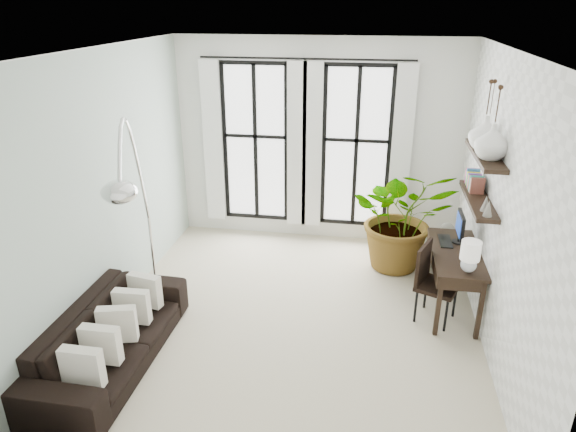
% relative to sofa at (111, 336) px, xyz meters
% --- Properties ---
extents(floor, '(5.00, 5.00, 0.00)m').
position_rel_sofa_xyz_m(floor, '(1.80, 1.14, -0.33)').
color(floor, beige).
rests_on(floor, ground).
extents(ceiling, '(5.00, 5.00, 0.00)m').
position_rel_sofa_xyz_m(ceiling, '(1.80, 1.14, 2.87)').
color(ceiling, white).
rests_on(ceiling, wall_back).
extents(wall_left, '(0.00, 5.00, 5.00)m').
position_rel_sofa_xyz_m(wall_left, '(-0.45, 1.14, 1.27)').
color(wall_left, '#A9BDB0').
rests_on(wall_left, floor).
extents(wall_right, '(0.00, 5.00, 5.00)m').
position_rel_sofa_xyz_m(wall_right, '(4.05, 1.14, 1.27)').
color(wall_right, white).
rests_on(wall_right, floor).
extents(wall_back, '(4.50, 0.00, 4.50)m').
position_rel_sofa_xyz_m(wall_back, '(1.80, 3.64, 1.27)').
color(wall_back, white).
rests_on(wall_back, floor).
extents(windows, '(3.26, 0.13, 2.65)m').
position_rel_sofa_xyz_m(windows, '(1.60, 3.57, 1.23)').
color(windows, white).
rests_on(windows, wall_back).
extents(wall_shelves, '(0.25, 1.30, 0.60)m').
position_rel_sofa_xyz_m(wall_shelves, '(3.91, 1.76, 1.40)').
color(wall_shelves, black).
rests_on(wall_shelves, wall_right).
extents(sofa, '(0.91, 2.28, 0.66)m').
position_rel_sofa_xyz_m(sofa, '(0.00, 0.00, 0.00)').
color(sofa, black).
rests_on(sofa, floor).
extents(throw_pillows, '(0.40, 1.52, 0.40)m').
position_rel_sofa_xyz_m(throw_pillows, '(0.10, 0.00, 0.17)').
color(throw_pillows, beige).
rests_on(throw_pillows, sofa).
extents(plant, '(1.55, 1.38, 1.58)m').
position_rel_sofa_xyz_m(plant, '(3.13, 2.77, 0.46)').
color(plant, '#2D7228').
rests_on(plant, floor).
extents(desk, '(0.58, 1.37, 1.20)m').
position_rel_sofa_xyz_m(desk, '(3.74, 1.67, 0.42)').
color(desk, black).
rests_on(desk, floor).
extents(desk_chair, '(0.61, 0.61, 0.98)m').
position_rel_sofa_xyz_m(desk_chair, '(3.45, 1.46, 0.22)').
color(desk_chair, black).
rests_on(desk_chair, floor).
extents(arc_lamp, '(0.76, 1.73, 2.58)m').
position_rel_sofa_xyz_m(arc_lamp, '(0.10, 0.72, 1.66)').
color(arc_lamp, silver).
rests_on(arc_lamp, floor).
extents(buddha, '(0.43, 0.43, 0.77)m').
position_rel_sofa_xyz_m(buddha, '(3.77, 2.69, -0.01)').
color(buddha, gray).
rests_on(buddha, floor).
extents(vase_a, '(0.37, 0.37, 0.38)m').
position_rel_sofa_xyz_m(vase_a, '(3.91, 1.47, 1.93)').
color(vase_a, white).
rests_on(vase_a, shelf_upper).
extents(vase_b, '(0.37, 0.37, 0.38)m').
position_rel_sofa_xyz_m(vase_b, '(3.91, 1.87, 1.93)').
color(vase_b, white).
rests_on(vase_b, shelf_upper).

